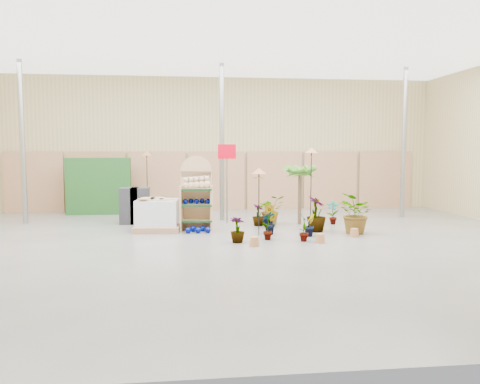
# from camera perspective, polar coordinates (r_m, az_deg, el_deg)

# --- Properties ---
(room) EXTENTS (15.20, 12.10, 4.70)m
(room) POSITION_cam_1_polar(r_m,az_deg,el_deg) (10.96, -1.22, 6.05)
(room) COLOR #5F5F5D
(room) RESTS_ON ground
(display_shelf) EXTENTS (0.85, 0.60, 1.89)m
(display_shelf) POSITION_cam_1_polar(r_m,az_deg,el_deg) (12.02, -5.34, -0.50)
(display_shelf) COLOR tan
(display_shelf) RESTS_ON ground
(teddy_bears) EXTENTS (0.70, 0.19, 0.31)m
(teddy_bears) POSITION_cam_1_polar(r_m,az_deg,el_deg) (11.90, -5.20, 1.07)
(teddy_bears) COLOR #C9AE89
(teddy_bears) RESTS_ON display_shelf
(gazing_balls_shelf) EXTENTS (0.70, 0.24, 0.13)m
(gazing_balls_shelf) POSITION_cam_1_polar(r_m,az_deg,el_deg) (11.91, -5.32, -1.12)
(gazing_balls_shelf) COLOR #000A61
(gazing_balls_shelf) RESTS_ON display_shelf
(gazing_balls_floor) EXTENTS (0.63, 0.39, 0.15)m
(gazing_balls_floor) POSITION_cam_1_polar(r_m,az_deg,el_deg) (11.66, -5.15, -4.59)
(gazing_balls_floor) COLOR #000A61
(gazing_balls_floor) RESTS_ON ground
(pallet_stack) EXTENTS (1.20, 1.03, 0.83)m
(pallet_stack) POSITION_cam_1_polar(r_m,az_deg,el_deg) (12.00, -10.03, -2.80)
(pallet_stack) COLOR #9C6F4F
(pallet_stack) RESTS_ON ground
(charcoal_planters) EXTENTS (0.80, 0.50, 1.00)m
(charcoal_planters) POSITION_cam_1_polar(r_m,az_deg,el_deg) (13.32, -12.70, -1.64)
(charcoal_planters) COLOR black
(charcoal_planters) RESTS_ON ground
(trellis_stock) EXTENTS (2.00, 0.30, 1.80)m
(trellis_stock) POSITION_cam_1_polar(r_m,az_deg,el_deg) (15.50, -16.84, 0.68)
(trellis_stock) COLOR #1B4B1B
(trellis_stock) RESTS_ON ground
(offer_sign) EXTENTS (0.50, 0.08, 2.20)m
(offer_sign) POSITION_cam_1_polar(r_m,az_deg,el_deg) (13.04, -1.61, 3.06)
(offer_sign) COLOR gray
(offer_sign) RESTS_ON ground
(bird_table_front) EXTENTS (0.34, 0.34, 1.62)m
(bird_table_front) POSITION_cam_1_polar(r_m,az_deg,el_deg) (11.11, 2.33, 2.33)
(bird_table_front) COLOR black
(bird_table_front) RESTS_ON ground
(bird_table_right) EXTENTS (0.34, 0.34, 2.11)m
(bird_table_right) POSITION_cam_1_polar(r_m,az_deg,el_deg) (12.49, 8.70, 4.70)
(bird_table_right) COLOR black
(bird_table_right) RESTS_ON ground
(bird_table_back) EXTENTS (0.34, 0.34, 2.01)m
(bird_table_back) POSITION_cam_1_polar(r_m,az_deg,el_deg) (14.97, -11.31, 4.38)
(bird_table_back) COLOR black
(bird_table_back) RESTS_ON ground
(palm) EXTENTS (0.70, 0.70, 1.73)m
(palm) POSITION_cam_1_polar(r_m,az_deg,el_deg) (12.89, 7.32, 2.55)
(palm) COLOR brown
(palm) RESTS_ON ground
(potted_plant_0) EXTENTS (0.43, 0.40, 0.67)m
(potted_plant_0) POSITION_cam_1_polar(r_m,az_deg,el_deg) (10.68, 3.44, -4.06)
(potted_plant_0) COLOR #3D8021
(potted_plant_0) RESTS_ON ground
(potted_plant_1) EXTENTS (0.34, 0.28, 0.57)m
(potted_plant_1) POSITION_cam_1_polar(r_m,az_deg,el_deg) (11.36, 3.79, -3.77)
(potted_plant_1) COLOR #3D8021
(potted_plant_1) RESTS_ON ground
(potted_plant_3) EXTENTS (0.62, 0.62, 0.90)m
(potted_plant_3) POSITION_cam_1_polar(r_m,az_deg,el_deg) (11.88, 9.27, -2.63)
(potted_plant_3) COLOR #3D8021
(potted_plant_3) RESTS_ON ground
(potted_plant_4) EXTENTS (0.40, 0.33, 0.66)m
(potted_plant_4) POSITION_cam_1_polar(r_m,az_deg,el_deg) (13.14, 11.23, -2.45)
(potted_plant_4) COLOR #3D8021
(potted_plant_4) RESTS_ON ground
(potted_plant_5) EXTENTS (0.42, 0.45, 0.64)m
(potted_plant_5) POSITION_cam_1_polar(r_m,az_deg,el_deg) (12.32, 3.60, -2.89)
(potted_plant_5) COLOR #3D8021
(potted_plant_5) RESTS_ON ground
(potted_plant_6) EXTENTS (0.79, 0.71, 0.81)m
(potted_plant_6) POSITION_cam_1_polar(r_m,az_deg,el_deg) (12.87, 3.79, -2.18)
(potted_plant_6) COLOR #3D8021
(potted_plant_6) RESTS_ON ground
(potted_plant_7) EXTENTS (0.42, 0.42, 0.58)m
(potted_plant_7) POSITION_cam_1_polar(r_m,az_deg,el_deg) (10.35, -0.31, -4.59)
(potted_plant_7) COLOR #3D8021
(potted_plant_7) RESTS_ON ground
(potted_plant_8) EXTENTS (0.30, 0.39, 0.65)m
(potted_plant_8) POSITION_cam_1_polar(r_m,az_deg,el_deg) (10.56, 7.82, -4.24)
(potted_plant_8) COLOR #3D8021
(potted_plant_8) RESTS_ON ground
(potted_plant_9) EXTENTS (0.34, 0.37, 0.53)m
(potted_plant_9) POSITION_cam_1_polar(r_m,az_deg,el_deg) (11.24, 8.46, -4.01)
(potted_plant_9) COLOR #3D8021
(potted_plant_9) RESTS_ON ground
(potted_plant_10) EXTENTS (0.89, 1.00, 1.00)m
(potted_plant_10) POSITION_cam_1_polar(r_m,az_deg,el_deg) (11.74, 14.06, -2.55)
(potted_plant_10) COLOR #3D8021
(potted_plant_10) RESTS_ON ground
(potted_plant_11) EXTENTS (0.46, 0.46, 0.60)m
(potted_plant_11) POSITION_cam_1_polar(r_m,az_deg,el_deg) (12.65, 2.27, -2.79)
(potted_plant_11) COLOR #3D8021
(potted_plant_11) RESTS_ON ground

